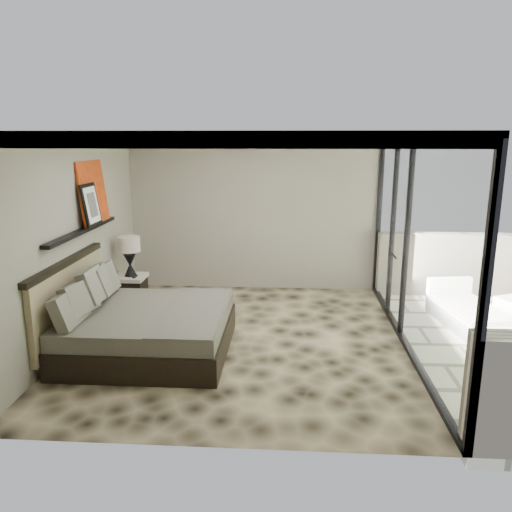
# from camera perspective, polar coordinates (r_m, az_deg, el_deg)

# --- Properties ---
(floor) EXTENTS (5.00, 5.00, 0.00)m
(floor) POSITION_cam_1_polar(r_m,az_deg,el_deg) (7.06, -1.76, -9.51)
(floor) COLOR black
(floor) RESTS_ON ground
(ceiling) EXTENTS (4.50, 5.00, 0.02)m
(ceiling) POSITION_cam_1_polar(r_m,az_deg,el_deg) (6.50, -1.94, 13.77)
(ceiling) COLOR silver
(ceiling) RESTS_ON back_wall
(back_wall) EXTENTS (4.50, 0.02, 2.80)m
(back_wall) POSITION_cam_1_polar(r_m,az_deg,el_deg) (9.08, -0.31, 4.87)
(back_wall) COLOR gray
(back_wall) RESTS_ON floor
(left_wall) EXTENTS (0.02, 5.00, 2.80)m
(left_wall) POSITION_cam_1_polar(r_m,az_deg,el_deg) (7.21, -19.86, 1.83)
(left_wall) COLOR gray
(left_wall) RESTS_ON floor
(glass_wall) EXTENTS (0.08, 5.00, 2.80)m
(glass_wall) POSITION_cam_1_polar(r_m,az_deg,el_deg) (6.80, 17.38, 1.36)
(glass_wall) COLOR white
(glass_wall) RESTS_ON floor
(picture_ledge) EXTENTS (0.12, 2.20, 0.05)m
(picture_ledge) POSITION_cam_1_polar(r_m,az_deg,el_deg) (7.26, -19.18, 2.76)
(picture_ledge) COLOR black
(picture_ledge) RESTS_ON left_wall
(bed) EXTENTS (2.11, 2.04, 1.17)m
(bed) POSITION_cam_1_polar(r_m,az_deg,el_deg) (6.75, -13.00, -7.81)
(bed) COLOR black
(bed) RESTS_ON floor
(nightstand) EXTENTS (0.57, 0.57, 0.51)m
(nightstand) POSITION_cam_1_polar(r_m,az_deg,el_deg) (8.60, -14.12, -3.88)
(nightstand) COLOR black
(nightstand) RESTS_ON floor
(table_lamp) EXTENTS (0.36, 0.36, 0.66)m
(table_lamp) POSITION_cam_1_polar(r_m,az_deg,el_deg) (8.41, -14.28, 0.57)
(table_lamp) COLOR black
(table_lamp) RESTS_ON nightstand
(abstract_canvas) EXTENTS (0.13, 0.90, 0.90)m
(abstract_canvas) POSITION_cam_1_polar(r_m,az_deg,el_deg) (7.64, -18.16, 6.94)
(abstract_canvas) COLOR #B5340F
(abstract_canvas) RESTS_ON picture_ledge
(framed_print) EXTENTS (0.11, 0.50, 0.60)m
(framed_print) POSITION_cam_1_polar(r_m,az_deg,el_deg) (7.42, -18.36, 5.58)
(framed_print) COLOR black
(framed_print) RESTS_ON picture_ledge
(lounger) EXTENTS (0.94, 1.54, 0.56)m
(lounger) POSITION_cam_1_polar(r_m,az_deg,el_deg) (8.15, 23.04, -6.11)
(lounger) COLOR white
(lounger) RESTS_ON terrace_slab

